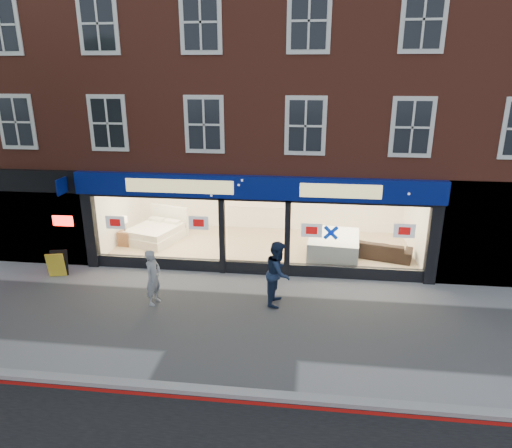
% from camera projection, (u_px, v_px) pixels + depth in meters
% --- Properties ---
extents(ground, '(120.00, 120.00, 0.00)m').
position_uv_depth(ground, '(240.00, 321.00, 12.10)').
color(ground, gray).
rests_on(ground, ground).
extents(kerb_line, '(60.00, 0.10, 0.01)m').
position_uv_depth(kerb_line, '(217.00, 400.00, 9.18)').
color(kerb_line, '#8C0A07').
rests_on(kerb_line, ground).
extents(kerb_stone, '(60.00, 0.25, 0.12)m').
position_uv_depth(kerb_stone, '(219.00, 392.00, 9.35)').
color(kerb_stone, gray).
rests_on(kerb_stone, ground).
extents(showroom_floor, '(11.00, 4.50, 0.10)m').
position_uv_depth(showroom_floor, '(262.00, 248.00, 17.02)').
color(showroom_floor, tan).
rests_on(showroom_floor, ground).
extents(building, '(19.00, 8.26, 10.30)m').
position_uv_depth(building, '(267.00, 61.00, 16.51)').
color(building, brown).
rests_on(building, ground).
extents(display_bed, '(2.19, 2.43, 1.15)m').
position_uv_depth(display_bed, '(157.00, 232.00, 17.60)').
color(display_bed, white).
rests_on(display_bed, showroom_floor).
extents(bedside_table, '(0.51, 0.51, 0.55)m').
position_uv_depth(bedside_table, '(126.00, 238.00, 17.08)').
color(bedside_table, brown).
rests_on(bedside_table, showroom_floor).
extents(mattress_stack, '(1.85, 2.25, 0.83)m').
position_uv_depth(mattress_stack, '(334.00, 247.00, 15.81)').
color(mattress_stack, silver).
rests_on(mattress_stack, showroom_floor).
extents(sofa, '(2.22, 1.35, 0.61)m').
position_uv_depth(sofa, '(381.00, 249.00, 15.90)').
color(sofa, black).
rests_on(sofa, showroom_floor).
extents(a_board, '(0.62, 0.48, 0.85)m').
position_uv_depth(a_board, '(58.00, 264.00, 14.65)').
color(a_board, yellow).
rests_on(a_board, ground).
extents(pedestrian_grey, '(0.51, 0.66, 1.61)m').
position_uv_depth(pedestrian_grey, '(153.00, 277.00, 12.81)').
color(pedestrian_grey, '#929499').
rests_on(pedestrian_grey, ground).
extents(pedestrian_blue, '(0.79, 0.97, 1.86)m').
position_uv_depth(pedestrian_blue, '(278.00, 273.00, 12.79)').
color(pedestrian_blue, '#162440').
rests_on(pedestrian_blue, ground).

